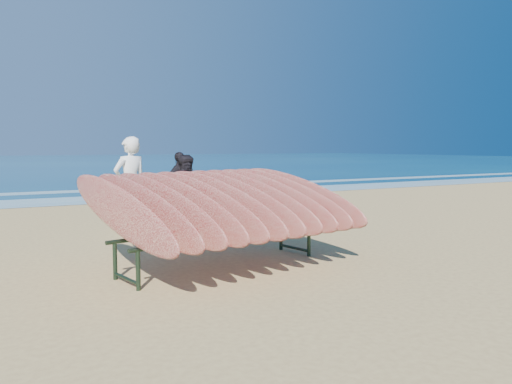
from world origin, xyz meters
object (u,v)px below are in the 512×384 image
person_white (130,185)px  person_dark_a (188,194)px  surfboard_rack (221,203)px  person_dark_b (181,183)px

person_white → person_dark_a: (1.01, -0.58, -0.18)m
surfboard_rack → person_white: 3.57m
person_dark_b → person_dark_a: bearing=50.4°
person_white → person_dark_b: (1.82, 2.03, -0.17)m
surfboard_rack → person_white: person_white is taller
person_dark_a → person_white: bearing=129.4°
person_white → person_dark_b: size_ratio=1.21×
person_white → person_dark_a: size_ratio=1.23×
person_white → person_dark_a: 1.18m
surfboard_rack → person_white: (-0.37, 3.55, 0.04)m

